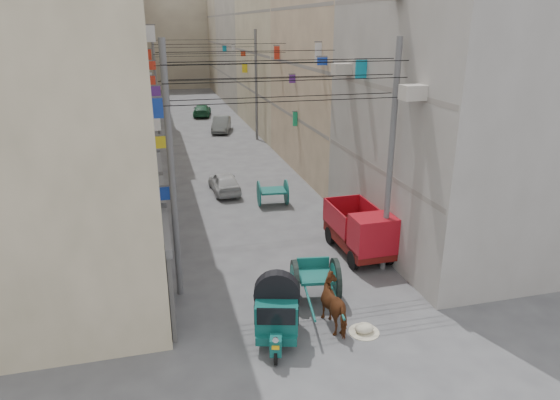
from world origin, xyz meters
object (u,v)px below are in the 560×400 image
object	(u,v)px
second_cart	(273,192)
feed_sack	(364,328)
distant_car_green	(202,110)
horse	(337,304)
distant_car_grey	(221,124)
tonga_cart	(315,280)
auto_rickshaw	(277,309)
mini_truck	(363,235)
distant_car_white	(224,182)

from	to	relation	value
second_cart	feed_sack	bearing A→B (deg)	-85.35
feed_sack	distant_car_green	world-z (taller)	distant_car_green
horse	distant_car_grey	size ratio (longest dim) A/B	0.46
distant_car_grey	tonga_cart	bearing A→B (deg)	-78.02
tonga_cart	horse	world-z (taller)	horse
auto_rickshaw	feed_sack	bearing A→B (deg)	7.32
horse	distant_car_grey	distance (m)	28.61
second_cart	mini_truck	bearing A→B (deg)	-69.31
tonga_cart	feed_sack	world-z (taller)	tonga_cart
feed_sack	tonga_cart	bearing A→B (deg)	112.23
mini_truck	distant_car_green	world-z (taller)	mini_truck
distant_car_green	auto_rickshaw	bearing A→B (deg)	97.33
auto_rickshaw	tonga_cart	distance (m)	2.35
mini_truck	distant_car_white	xyz separation A→B (m)	(-3.88, 9.03, -0.39)
second_cart	distant_car_green	size ratio (longest dim) A/B	0.40
distant_car_grey	distant_car_green	world-z (taller)	distant_car_grey
second_cart	feed_sack	xyz separation A→B (m)	(0.04, -11.01, -0.53)
second_cart	distant_car_green	world-z (taller)	second_cart
mini_truck	feed_sack	size ratio (longest dim) A/B	6.43
feed_sack	distant_car_white	bearing A→B (deg)	98.49
auto_rickshaw	second_cart	world-z (taller)	auto_rickshaw
feed_sack	horse	world-z (taller)	horse
second_cart	distant_car_grey	distance (m)	18.12
auto_rickshaw	distant_car_grey	xyz separation A→B (m)	(2.51, 28.77, -0.32)
second_cart	horse	distance (m)	10.50
auto_rickshaw	tonga_cart	world-z (taller)	auto_rickshaw
tonga_cart	distant_car_grey	size ratio (longest dim) A/B	0.88
second_cart	distant_car_green	bearing A→B (deg)	96.00
auto_rickshaw	horse	xyz separation A→B (m)	(1.83, 0.16, -0.21)
tonga_cart	feed_sack	xyz separation A→B (m)	(0.82, -2.01, -0.59)
feed_sack	distant_car_green	distance (m)	36.91
mini_truck	distant_car_white	world-z (taller)	mini_truck
feed_sack	distant_car_white	size ratio (longest dim) A/B	0.17
distant_car_white	distant_car_grey	distance (m)	15.72
tonga_cart	feed_sack	bearing A→B (deg)	-59.03
distant_car_white	distant_car_grey	size ratio (longest dim) A/B	0.88
horse	second_cart	bearing A→B (deg)	-100.76
tonga_cart	second_cart	world-z (taller)	tonga_cart
horse	distant_car_grey	xyz separation A→B (m)	(0.68, 28.60, -0.11)
second_cart	horse	bearing A→B (deg)	-88.88
tonga_cart	second_cart	size ratio (longest dim) A/B	2.15
feed_sack	mini_truck	bearing A→B (deg)	67.64
feed_sack	distant_car_white	world-z (taller)	distant_car_white
mini_truck	second_cart	distance (m)	6.77
second_cart	distant_car_white	bearing A→B (deg)	132.54
auto_rickshaw	distant_car_grey	size ratio (longest dim) A/B	0.63
mini_truck	distant_car_grey	world-z (taller)	mini_truck
feed_sack	second_cart	bearing A→B (deg)	90.19
auto_rickshaw	distant_car_green	xyz separation A→B (m)	(1.75, 36.54, -0.37)
horse	distant_car_white	world-z (taller)	horse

